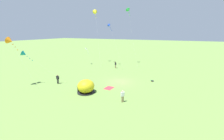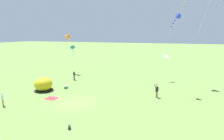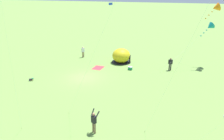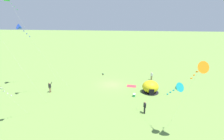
# 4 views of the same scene
# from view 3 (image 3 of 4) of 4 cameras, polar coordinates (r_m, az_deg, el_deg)

# --- Properties ---
(ground_plane) EXTENTS (300.00, 300.00, 0.00)m
(ground_plane) POSITION_cam_3_polar(r_m,az_deg,el_deg) (27.04, -7.22, -1.99)
(ground_plane) COLOR olive
(popup_tent) EXTENTS (2.81, 2.81, 2.10)m
(popup_tent) POSITION_cam_3_polar(r_m,az_deg,el_deg) (32.04, 2.44, 3.70)
(popup_tent) COLOR gold
(popup_tent) RESTS_ON ground
(picnic_blanket) EXTENTS (1.79, 1.42, 0.01)m
(picnic_blanket) POSITION_cam_3_polar(r_m,az_deg,el_deg) (30.14, -3.65, 0.58)
(picnic_blanket) COLOR #CC333D
(picnic_blanket) RESTS_ON ground
(cooler_box) EXTENTS (0.41, 0.56, 0.44)m
(cooler_box) POSITION_cam_3_polar(r_m,az_deg,el_deg) (29.40, 4.77, 0.46)
(cooler_box) COLOR #1E8C4C
(cooler_box) RESTS_ON ground
(toddler_crawling) EXTENTS (0.44, 0.53, 0.32)m
(toddler_crawling) POSITION_cam_3_polar(r_m,az_deg,el_deg) (27.60, -20.35, -2.30)
(toddler_crawling) COLOR black
(toddler_crawling) RESTS_ON ground
(person_with_toddler) EXTENTS (0.47, 0.43, 1.72)m
(person_with_toddler) POSITION_cam_3_polar(r_m,az_deg,el_deg) (34.78, -7.60, 4.85)
(person_with_toddler) COLOR #8C7251
(person_with_toddler) RESTS_ON ground
(person_far_back) EXTENTS (0.65, 0.72, 1.89)m
(person_far_back) POSITION_cam_3_polar(r_m,az_deg,el_deg) (16.79, -4.74, -13.21)
(person_far_back) COLOR #8C7251
(person_far_back) RESTS_ON ground
(person_watching_sky) EXTENTS (0.33, 0.57, 1.72)m
(person_watching_sky) POSITION_cam_3_polar(r_m,az_deg,el_deg) (29.94, 15.00, 1.70)
(person_watching_sky) COLOR black
(person_watching_sky) RESTS_ON ground
(kite_orange) EXTENTS (1.78, 4.49, 8.52)m
(kite_orange) POSITION_cam_3_polar(r_m,az_deg,el_deg) (33.15, 25.47, 14.48)
(kite_orange) COLOR silver
(kite_orange) RESTS_ON ground
(kite_teal) EXTENTS (4.51, 6.28, 6.19)m
(kite_teal) POSITION_cam_3_polar(r_m,az_deg,el_deg) (31.71, 24.19, 10.29)
(kite_teal) COLOR silver
(kite_teal) RESTS_ON ground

